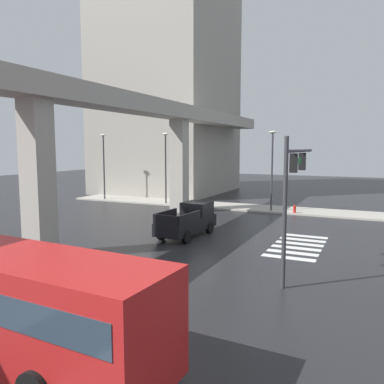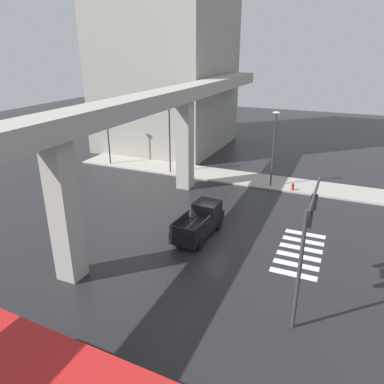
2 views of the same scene
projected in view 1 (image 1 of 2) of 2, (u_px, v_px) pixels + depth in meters
The scene contains 11 objects.
ground_plane at pixel (201, 236), 25.42m from camera, with size 120.00×120.00×0.00m, color #232326.
crosswalk_stripes at pixel (298, 246), 22.78m from camera, with size 6.05×2.80×0.01m.
elevated_overpass at pixel (126, 113), 26.91m from camera, with size 55.26×2.26×9.45m.
office_building at pixel (167, 63), 49.83m from camera, with size 15.61×14.66×33.28m, color gray.
sidewalk_east at pixel (235, 207), 37.53m from camera, with size 4.00×36.00×0.15m, color #ADA89E.
pickup_truck at pixel (189, 221), 25.39m from camera, with size 5.21×2.33×2.08m.
traffic_signal_mast at pixel (294, 179), 16.97m from camera, with size 6.49×0.32×6.20m.
street_lamp_near_corner at pixel (272, 161), 34.32m from camera, with size 0.44×0.70×7.24m.
street_lamp_mid_block at pixel (166, 160), 38.88m from camera, with size 0.44×0.70×7.24m.
street_lamp_far_north at pixel (104, 159), 42.14m from camera, with size 0.44×0.70×7.24m.
fire_hydrant at pixel (295, 210), 33.51m from camera, with size 0.24×0.24×0.85m.
Camera 1 is at (-22.80, -10.08, 5.73)m, focal length 36.27 mm.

